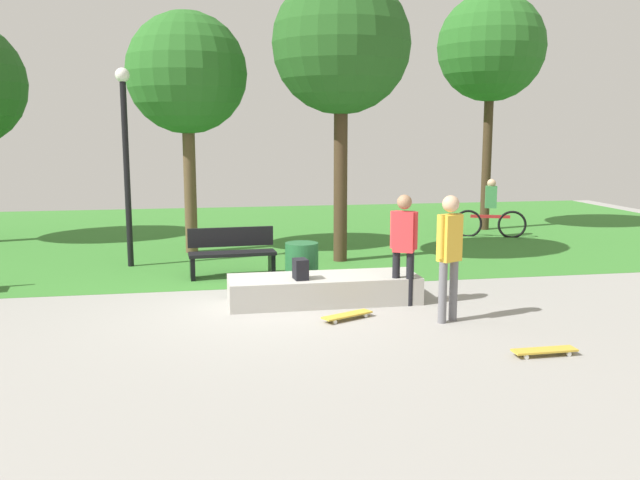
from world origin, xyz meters
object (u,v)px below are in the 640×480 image
concrete_ledge (324,289)px  tree_leaning_ash (187,74)px  skateboard_spare (544,350)px  tree_slender_maple (341,46)px  cyclist_on_bicycle (490,212)px  skater_performing_trick (449,248)px  tree_broad_elm (491,48)px  park_bench_center_lawn (232,251)px  skater_watching (404,241)px  lamp_post (126,147)px  backpack_on_ledge (300,269)px  skateboard_by_ledge (347,315)px  trash_bin (302,265)px

concrete_ledge → tree_leaning_ash: bearing=113.0°
skateboard_spare → tree_slender_maple: bearing=100.6°
cyclist_on_bicycle → tree_leaning_ash: bearing=-173.3°
skater_performing_trick → tree_broad_elm: 10.23m
park_bench_center_lawn → cyclist_on_bicycle: cyclist_on_bicycle is taller
skater_watching → lamp_post: size_ratio=0.44×
backpack_on_ledge → skater_watching: (1.58, -0.22, 0.43)m
skater_performing_trick → lamp_post: size_ratio=0.47×
skateboard_spare → park_bench_center_lawn: park_bench_center_lawn is taller
backpack_on_ledge → skateboard_by_ledge: bearing=25.9°
backpack_on_ledge → cyclist_on_bicycle: size_ratio=0.18×
skater_watching → tree_slender_maple: 5.02m
trash_bin → skateboard_spare: bearing=-60.1°
skater_performing_trick → skateboard_by_ledge: bearing=165.6°
park_bench_center_lawn → trash_bin: size_ratio=2.06×
tree_slender_maple → cyclist_on_bicycle: tree_slender_maple is taller
tree_broad_elm → skateboard_by_ledge: bearing=-125.0°
skateboard_spare → lamp_post: (-5.46, 6.55, 2.33)m
tree_slender_maple → tree_broad_elm: 6.15m
concrete_ledge → backpack_on_ledge: (-0.40, -0.16, 0.37)m
park_bench_center_lawn → trash_bin: 1.60m
park_bench_center_lawn → lamp_post: size_ratio=0.42×
skater_performing_trick → lamp_post: lamp_post is taller
tree_leaning_ash → cyclist_on_bicycle: tree_leaning_ash is taller
skateboard_by_ledge → skateboard_spare: bearing=-44.5°
skateboard_by_ledge → park_bench_center_lawn: park_bench_center_lawn is taller
skater_watching → skateboard_spare: (0.98, -2.64, -0.95)m
tree_slender_maple → park_bench_center_lawn: bearing=-153.4°
tree_broad_elm → concrete_ledge: bearing=-129.5°
park_bench_center_lawn → skater_performing_trick: bearing=-51.3°
skateboard_spare → cyclist_on_bicycle: bearing=69.8°
park_bench_center_lawn → tree_leaning_ash: (-0.76, 2.74, 3.42)m
skateboard_by_ledge → lamp_post: bearing=127.0°
tree_broad_elm → cyclist_on_bicycle: 4.43m
skateboard_spare → lamp_post: bearing=129.8°
skater_performing_trick → tree_slender_maple: 5.80m
backpack_on_ledge → trash_bin: 1.27m
tree_slender_maple → cyclist_on_bicycle: bearing=29.0°
backpack_on_ledge → skater_watching: 1.66m
tree_leaning_ash → lamp_post: bearing=-130.8°
skateboard_by_ledge → tree_leaning_ash: (-2.24, 5.96, 3.84)m
cyclist_on_bicycle → skateboard_spare: bearing=-110.2°
tree_broad_elm → cyclist_on_bicycle: size_ratio=3.64×
skater_watching → cyclist_on_bicycle: (4.23, 6.19, -0.39)m
skateboard_spare → tree_slender_maple: tree_slender_maple is taller
concrete_ledge → tree_broad_elm: (5.83, 7.09, 4.64)m
backpack_on_ledge → trash_bin: trash_bin is taller
backpack_on_ledge → lamp_post: 5.03m
trash_bin → skater_watching: bearing=-46.6°
skater_performing_trick → skater_watching: 1.08m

